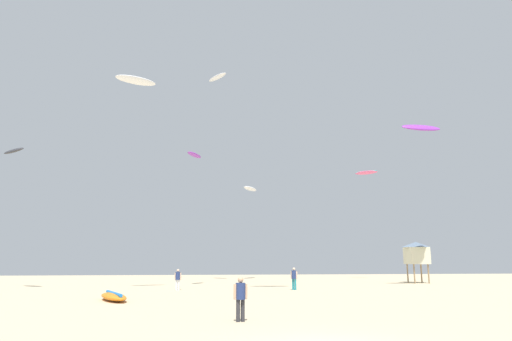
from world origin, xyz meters
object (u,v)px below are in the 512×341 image
(person_foreground, at_px, (240,295))
(lifeguard_tower, at_px, (416,253))
(kite_aloft_5, at_px, (194,155))
(kite_aloft_3, at_px, (217,77))
(kite_aloft_6, at_px, (250,189))
(kite_grounded_near, at_px, (114,297))
(person_midground, at_px, (178,278))
(kite_aloft_4, at_px, (366,173))
(kite_aloft_1, at_px, (14,151))
(kite_aloft_0, at_px, (136,80))
(kite_aloft_2, at_px, (421,128))
(person_left, at_px, (294,277))

(person_foreground, height_order, lifeguard_tower, lifeguard_tower)
(kite_aloft_5, bearing_deg, kite_aloft_3, 71.84)
(kite_aloft_6, bearing_deg, kite_grounded_near, -112.21)
(lifeguard_tower, bearing_deg, kite_aloft_3, 170.82)
(person_midground, bearing_deg, kite_aloft_4, 131.60)
(kite_aloft_1, height_order, kite_aloft_3, kite_aloft_3)
(kite_aloft_0, xyz_separation_m, kite_aloft_6, (11.48, 18.73, -5.87))
(person_foreground, bearing_deg, kite_aloft_2, -56.47)
(person_foreground, xyz_separation_m, person_midground, (-3.35, 18.58, -0.04))
(kite_grounded_near, distance_m, kite_aloft_5, 18.26)
(person_midground, relative_size, kite_aloft_5, 0.62)
(person_foreground, bearing_deg, kite_aloft_4, -41.59)
(person_left, bearing_deg, kite_aloft_2, -45.65)
(kite_aloft_4, bearing_deg, person_foreground, -118.07)
(kite_grounded_near, bearing_deg, kite_aloft_2, 21.60)
(kite_aloft_2, xyz_separation_m, kite_aloft_5, (-20.72, 3.53, -2.33))
(person_foreground, height_order, kite_aloft_5, kite_aloft_5)
(person_foreground, relative_size, kite_aloft_1, 0.63)
(kite_aloft_3, bearing_deg, kite_aloft_4, 15.81)
(kite_aloft_2, distance_m, kite_aloft_5, 21.15)
(person_midground, bearing_deg, kite_aloft_0, -70.84)
(kite_grounded_near, height_order, lifeguard_tower, lifeguard_tower)
(kite_aloft_3, bearing_deg, lifeguard_tower, -9.18)
(person_foreground, relative_size, person_left, 0.98)
(person_foreground, distance_m, person_midground, 18.88)
(person_left, xyz_separation_m, lifeguard_tower, (14.64, 8.65, 2.04))
(kite_aloft_3, xyz_separation_m, kite_aloft_4, (19.04, 5.39, -9.55))
(person_left, bearing_deg, kite_aloft_6, 41.35)
(kite_grounded_near, xyz_separation_m, kite_aloft_4, (25.40, 25.50, 12.86))
(kite_aloft_4, bearing_deg, kite_aloft_0, -145.76)
(person_left, xyz_separation_m, kite_aloft_2, (12.49, 1.72, 13.28))
(person_foreground, xyz_separation_m, kite_aloft_4, (18.83, 35.31, 12.11))
(person_foreground, distance_m, kite_aloft_5, 25.77)
(kite_aloft_1, bearing_deg, kite_aloft_3, 29.85)
(kite_grounded_near, relative_size, kite_aloft_6, 1.20)
(person_foreground, bearing_deg, kite_aloft_5, -7.57)
(kite_aloft_2, distance_m, kite_aloft_3, 22.76)
(person_left, xyz_separation_m, kite_aloft_4, (13.02, 17.38, 12.09))
(lifeguard_tower, xyz_separation_m, kite_aloft_5, (-22.87, -3.40, 8.90))
(lifeguard_tower, distance_m, kite_aloft_2, 13.37)
(kite_grounded_near, distance_m, kite_aloft_1, 18.44)
(person_foreground, height_order, kite_aloft_6, kite_aloft_6)
(kite_aloft_0, height_order, kite_aloft_6, kite_aloft_0)
(kite_aloft_2, bearing_deg, lifeguard_tower, 72.76)
(person_midground, relative_size, kite_aloft_4, 0.59)
(person_left, relative_size, kite_aloft_0, 0.50)
(person_midground, height_order, person_left, person_left)
(person_left, relative_size, kite_aloft_2, 0.44)
(kite_aloft_2, bearing_deg, kite_aloft_1, 179.16)
(kite_aloft_3, bearing_deg, kite_aloft_0, -119.62)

